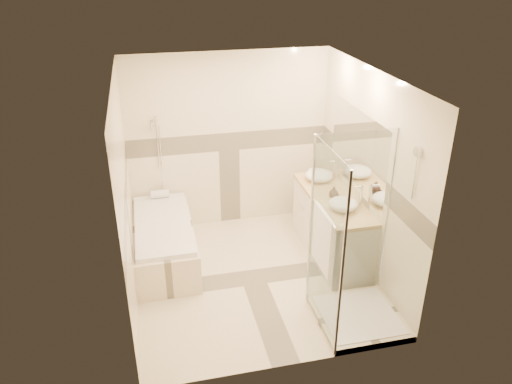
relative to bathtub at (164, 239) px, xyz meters
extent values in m
cube|color=beige|center=(1.02, -0.65, -0.31)|extent=(2.80, 3.00, 0.01)
cube|color=white|center=(1.02, -0.65, 2.20)|extent=(2.80, 3.00, 0.01)
cube|color=beige|center=(1.02, 0.85, 0.94)|extent=(2.80, 0.01, 2.50)
cube|color=beige|center=(1.02, -2.15, 0.94)|extent=(2.80, 0.01, 2.50)
cube|color=beige|center=(-0.38, -0.65, 0.94)|extent=(0.01, 3.00, 2.50)
cube|color=beige|center=(2.43, -0.65, 0.94)|extent=(0.01, 3.00, 2.50)
cube|color=white|center=(2.41, -0.35, 1.14)|extent=(0.01, 1.60, 1.00)
cylinder|color=silver|center=(0.05, 0.82, 1.04)|extent=(0.02, 0.02, 0.70)
cube|color=beige|center=(0.00, 0.00, -0.06)|extent=(0.75, 1.70, 0.50)
cube|color=white|center=(0.00, 0.00, 0.22)|extent=(0.69, 1.60, 0.06)
ellipsoid|color=white|center=(0.00, 0.00, 0.17)|extent=(0.56, 1.40, 0.16)
cube|color=silver|center=(2.15, -0.35, 0.09)|extent=(0.55, 1.60, 0.80)
cylinder|color=silver|center=(1.86, -0.75, 0.24)|extent=(0.01, 0.24, 0.01)
cylinder|color=silver|center=(1.86, 0.05, 0.24)|extent=(0.01, 0.24, 0.01)
cube|color=tan|center=(2.15, -0.35, 0.52)|extent=(0.57, 1.62, 0.05)
cube|color=beige|center=(1.97, -1.70, -0.27)|extent=(0.90, 0.90, 0.08)
cube|color=white|center=(1.97, -1.70, -0.22)|extent=(0.80, 0.80, 0.01)
cube|color=white|center=(1.53, -1.70, 0.73)|extent=(0.01, 0.90, 2.00)
cube|color=white|center=(1.97, -1.26, 0.73)|extent=(0.90, 0.01, 2.00)
cylinder|color=silver|center=(1.52, -2.15, 0.73)|extent=(0.03, 0.03, 2.00)
cylinder|color=silver|center=(1.52, -1.25, 0.73)|extent=(0.03, 0.03, 2.00)
cylinder|color=silver|center=(2.42, -1.25, 0.73)|extent=(0.03, 0.03, 2.00)
cylinder|color=silver|center=(2.38, -1.70, 1.64)|extent=(0.03, 0.10, 0.10)
cylinder|color=silver|center=(1.49, -1.70, 1.09)|extent=(0.02, 0.60, 0.02)
cube|color=white|center=(1.49, -1.70, 0.79)|extent=(0.04, 0.48, 0.62)
ellipsoid|color=white|center=(2.13, 0.16, 0.62)|extent=(0.37, 0.37, 0.15)
ellipsoid|color=white|center=(2.13, -0.70, 0.61)|extent=(0.36, 0.36, 0.14)
cylinder|color=silver|center=(2.35, 0.16, 0.68)|extent=(0.03, 0.03, 0.28)
cylinder|color=silver|center=(2.31, 0.16, 0.80)|extent=(0.10, 0.02, 0.02)
cylinder|color=silver|center=(2.35, -0.70, 0.69)|extent=(0.03, 0.03, 0.30)
cylinder|color=silver|center=(2.30, -0.70, 0.82)|extent=(0.11, 0.03, 0.03)
imported|color=black|center=(2.13, -0.50, 0.61)|extent=(0.07, 0.07, 0.14)
imported|color=black|center=(2.13, -0.39, 0.62)|extent=(0.16, 0.16, 0.16)
cube|color=white|center=(2.13, 0.31, 0.58)|extent=(0.15, 0.23, 0.07)
cylinder|color=white|center=(0.01, 0.71, 0.31)|extent=(0.24, 0.11, 0.11)
camera|label=1|loc=(-0.09, -5.63, 3.36)|focal=35.00mm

